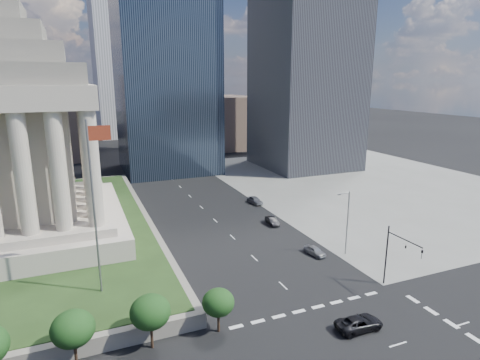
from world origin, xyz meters
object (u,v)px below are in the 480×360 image
flagpole (95,199)px  parked_sedan_mid (272,221)px  parked_sedan_near (315,251)px  street_lamp_north (347,219)px  parked_sedan_far (255,200)px  pickup_truck (359,323)px  traffic_signal_ne (397,252)px

flagpole → parked_sedan_mid: flagpole is taller
parked_sedan_near → flagpole: bearing=175.6°
street_lamp_north → parked_sedan_far: 29.46m
flagpole → parked_sedan_near: bearing=4.7°
flagpole → pickup_truck: size_ratio=3.81×
street_lamp_north → parked_sedan_near: street_lamp_north is taller
parked_sedan_mid → pickup_truck: bearing=-95.3°
traffic_signal_ne → parked_sedan_near: bearing=105.2°
traffic_signal_ne → parked_sedan_far: traffic_signal_ne is taller
pickup_truck → parked_sedan_far: (8.50, 45.38, 0.03)m
parked_sedan_near → parked_sedan_far: bearing=75.7°
flagpole → traffic_signal_ne: size_ratio=2.50×
flagpole → parked_sedan_mid: bearing=28.8°
parked_sedan_near → parked_sedan_mid: 14.42m
flagpole → street_lamp_north: 35.95m
street_lamp_north → parked_sedan_far: bearing=93.6°
street_lamp_north → parked_sedan_mid: size_ratio=2.44×
parked_sedan_mid → street_lamp_north: bearing=-69.6°
flagpole → pickup_truck: (24.83, -15.39, -12.38)m
parked_sedan_near → parked_sedan_far: parked_sedan_far is taller
pickup_truck → parked_sedan_mid: 32.91m
traffic_signal_ne → parked_sedan_mid: 27.87m
flagpole → parked_sedan_near: (30.83, 2.54, -12.45)m
pickup_truck → parked_sedan_near: (6.00, 17.93, -0.06)m
parked_sedan_near → traffic_signal_ne: bearing=-83.9°
flagpole → parked_sedan_far: (33.33, 29.99, -12.35)m
flagpole → pickup_truck: flagpole is taller
parked_sedan_mid → flagpole: bearing=-145.9°
pickup_truck → parked_sedan_mid: size_ratio=1.28×
street_lamp_north → parked_sedan_near: (-4.33, 1.54, -4.99)m
traffic_signal_ne → street_lamp_north: size_ratio=0.80×
pickup_truck → traffic_signal_ne: bearing=-60.3°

